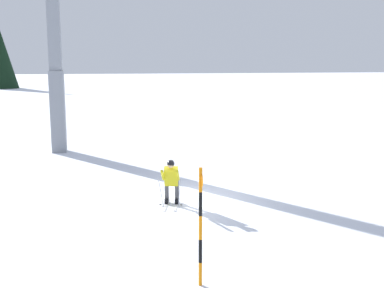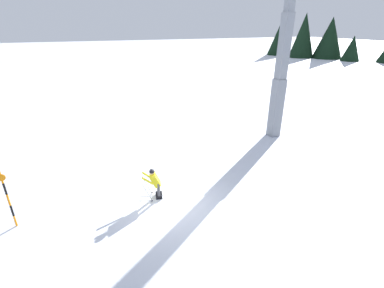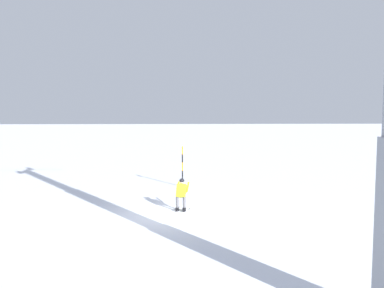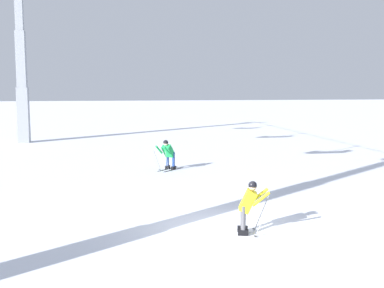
# 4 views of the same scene
# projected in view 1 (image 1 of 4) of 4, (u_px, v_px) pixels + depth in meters

# --- Properties ---
(ground_plane) EXTENTS (260.00, 260.00, 0.00)m
(ground_plane) POSITION_uv_depth(u_px,v_px,m) (192.00, 198.00, 15.90)
(ground_plane) COLOR white
(skier_carving_main) EXTENTS (0.90, 1.75, 1.56)m
(skier_carving_main) POSITION_uv_depth(u_px,v_px,m) (171.00, 179.00, 15.05)
(skier_carving_main) COLOR white
(skier_carving_main) RESTS_ON ground_plane
(lift_tower_near) EXTENTS (0.68, 2.36, 12.34)m
(lift_tower_near) POSITION_uv_depth(u_px,v_px,m) (55.00, 44.00, 22.88)
(lift_tower_near) COLOR gray
(lift_tower_near) RESTS_ON ground_plane
(trail_marker_pole) EXTENTS (0.07, 0.28, 2.43)m
(trail_marker_pole) POSITION_uv_depth(u_px,v_px,m) (201.00, 223.00, 9.58)
(trail_marker_pole) COLOR orange
(trail_marker_pole) RESTS_ON ground_plane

